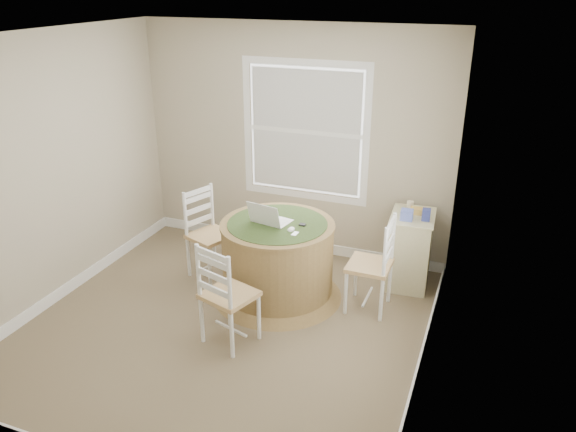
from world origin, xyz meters
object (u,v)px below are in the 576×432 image
at_px(chair_right, 369,265).
at_px(laptop, 270,219).
at_px(round_table, 278,257).
at_px(corner_chest, 410,250).
at_px(chair_left, 211,235).
at_px(chair_near, 229,294).

bearing_deg(chair_right, laptop, -83.48).
height_order(round_table, corner_chest, round_table).
bearing_deg(chair_left, corner_chest, -52.81).
bearing_deg(corner_chest, chair_right, -118.15).
distance_m(chair_near, corner_chest, 2.06).
bearing_deg(laptop, chair_near, 98.95).
distance_m(chair_right, corner_chest, 0.70).
relative_size(chair_near, laptop, 2.36).
height_order(laptop, corner_chest, laptop).
bearing_deg(round_table, laptop, -173.52).
distance_m(chair_left, corner_chest, 2.11).
height_order(chair_right, corner_chest, chair_right).
bearing_deg(chair_near, chair_right, -118.71).
xyz_separation_m(round_table, corner_chest, (1.19, 0.73, -0.05)).
relative_size(chair_near, chair_right, 1.00).
distance_m(round_table, chair_left, 0.84).
xyz_separation_m(chair_near, corner_chest, (1.29, 1.60, -0.08)).
bearing_deg(chair_near, chair_left, -36.87).
bearing_deg(chair_right, round_table, -83.27).
bearing_deg(laptop, round_table, -165.54).
relative_size(chair_right, corner_chest, 1.21).
bearing_deg(chair_left, laptop, -80.30).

